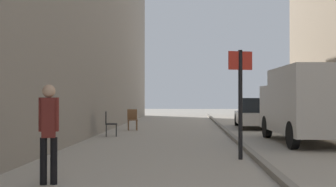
% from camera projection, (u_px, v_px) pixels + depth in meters
% --- Properties ---
extents(ground_plane, '(80.00, 80.00, 0.00)m').
position_uv_depth(ground_plane, '(189.00, 141.00, 13.99)').
color(ground_plane, '#A8A093').
extents(kerb_strip, '(0.16, 40.00, 0.12)m').
position_uv_depth(kerb_strip, '(236.00, 140.00, 13.92)').
color(kerb_strip, gray).
rests_on(kerb_strip, ground_plane).
extents(pedestrian_main_foreground, '(0.33, 0.23, 1.69)m').
position_uv_depth(pedestrian_main_foreground, '(49.00, 127.00, 7.00)').
color(pedestrian_main_foreground, black).
rests_on(pedestrian_main_foreground, ground_plane).
extents(delivery_van, '(2.12, 4.96, 2.42)m').
position_uv_depth(delivery_van, '(306.00, 103.00, 13.42)').
color(delivery_van, silver).
rests_on(delivery_van, ground_plane).
extents(parked_car, '(2.02, 4.29, 1.45)m').
position_uv_depth(parked_car, '(256.00, 113.00, 20.19)').
color(parked_car, silver).
rests_on(parked_car, ground_plane).
extents(street_sign_post, '(0.58, 0.20, 2.60)m').
position_uv_depth(street_sign_post, '(240.00, 94.00, 9.86)').
color(street_sign_post, black).
rests_on(street_sign_post, ground_plane).
extents(cafe_chair_near_window, '(0.51, 0.51, 0.94)m').
position_uv_depth(cafe_chair_near_window, '(109.00, 122.00, 15.69)').
color(cafe_chair_near_window, black).
rests_on(cafe_chair_near_window, ground_plane).
extents(cafe_chair_by_doorway, '(0.53, 0.53, 0.94)m').
position_uv_depth(cafe_chair_by_doorway, '(132.00, 118.00, 18.69)').
color(cafe_chair_by_doorway, brown).
rests_on(cafe_chair_by_doorway, ground_plane).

